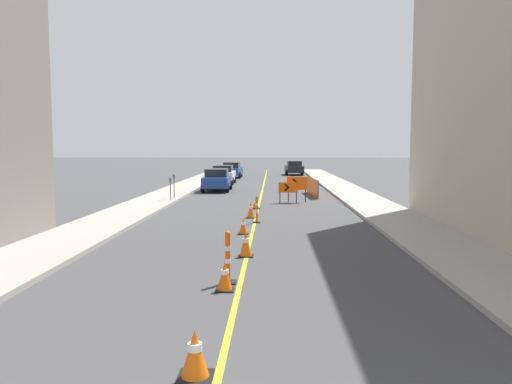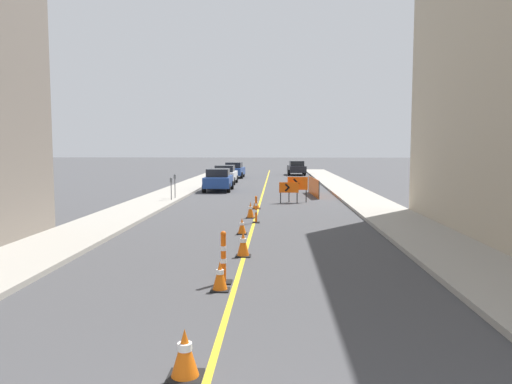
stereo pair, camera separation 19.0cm
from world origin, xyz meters
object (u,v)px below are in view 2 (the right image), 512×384
at_px(delineator_post_front, 223,260).
at_px(arrow_barricade_primary, 289,188).
at_px(traffic_cone_fourth, 242,226).
at_px(parking_meter_far_curb, 175,181).
at_px(parking_meter_near_curb, 171,184).
at_px(arrow_barricade_secondary, 298,184).
at_px(traffic_cone_nearest, 185,354).
at_px(traffic_cone_fifth, 250,210).
at_px(parked_car_curb_near, 218,180).
at_px(traffic_cone_second, 220,276).
at_px(parked_car_curb_mid, 225,174).
at_px(parked_car_opposite_side, 296,168).
at_px(delineator_post_rear, 256,211).
at_px(traffic_cone_third, 243,244).
at_px(parked_car_curb_far, 234,170).
at_px(traffic_cone_farthest, 256,204).

height_order(delineator_post_front, arrow_barricade_primary, delineator_post_front).
relative_size(traffic_cone_fourth, parking_meter_far_curb, 0.41).
bearing_deg(parking_meter_near_curb, arrow_barricade_secondary, 2.50).
xyz_separation_m(traffic_cone_nearest, arrow_barricade_secondary, (2.43, 21.73, 0.68)).
height_order(traffic_cone_fifth, parked_car_curb_near, parked_car_curb_near).
height_order(traffic_cone_second, parking_meter_far_curb, parking_meter_far_curb).
bearing_deg(arrow_barricade_primary, arrow_barricade_secondary, 44.67).
distance_m(delineator_post_front, parked_car_curb_near, 24.33).
height_order(parked_car_curb_mid, parked_car_opposite_side, same).
bearing_deg(delineator_post_front, parking_meter_near_curb, 105.86).
height_order(traffic_cone_fifth, parking_meter_near_curb, parking_meter_near_curb).
xyz_separation_m(traffic_cone_second, delineator_post_rear, (0.39, 9.78, 0.16)).
xyz_separation_m(traffic_cone_third, arrow_barricade_primary, (1.64, 13.69, 0.47)).
relative_size(arrow_barricade_primary, parked_car_opposite_side, 0.27).
distance_m(traffic_cone_fifth, parking_meter_near_curb, 7.79).
bearing_deg(traffic_cone_fourth, arrow_barricade_secondary, 76.98).
bearing_deg(parking_meter_near_curb, traffic_cone_nearest, -77.57).
bearing_deg(parked_car_curb_mid, parked_car_curb_near, -88.28).
bearing_deg(parked_car_curb_near, traffic_cone_second, -84.54).
distance_m(traffic_cone_fifth, parking_meter_far_curb, 8.65).
height_order(parked_car_curb_far, parking_meter_near_curb, parked_car_curb_far).
distance_m(traffic_cone_second, traffic_cone_fifth, 11.20).
xyz_separation_m(arrow_barricade_primary, parking_meter_far_curb, (-6.64, 1.23, 0.30)).
bearing_deg(traffic_cone_farthest, parking_meter_near_curb, 150.40).
relative_size(delineator_post_front, arrow_barricade_primary, 1.03).
xyz_separation_m(delineator_post_rear, parking_meter_near_curb, (-5.11, 7.51, 0.57)).
bearing_deg(traffic_cone_nearest, traffic_cone_fourth, 90.01).
xyz_separation_m(traffic_cone_fifth, parking_meter_far_curb, (-4.81, 7.14, 0.78)).
distance_m(traffic_cone_third, parked_car_curb_far, 36.87).
height_order(traffic_cone_third, parked_car_curb_far, parked_car_curb_far).
distance_m(traffic_cone_second, traffic_cone_farthest, 14.50).
relative_size(traffic_cone_second, parking_meter_far_curb, 0.46).
xyz_separation_m(traffic_cone_third, arrow_barricade_secondary, (2.14, 14.19, 0.66)).
distance_m(traffic_cone_farthest, parked_car_curb_far, 25.85).
distance_m(delineator_post_rear, parking_meter_near_curb, 9.10).
bearing_deg(arrow_barricade_primary, traffic_cone_nearest, -94.66).
relative_size(delineator_post_front, parked_car_curb_far, 0.28).
distance_m(delineator_post_front, arrow_barricade_primary, 16.62).
relative_size(delineator_post_rear, parking_meter_near_curb, 0.88).
relative_size(parked_car_opposite_side, parking_meter_far_curb, 3.13).
distance_m(traffic_cone_nearest, parked_car_curb_mid, 35.97).
height_order(traffic_cone_fourth, delineator_post_front, delineator_post_front).
xyz_separation_m(traffic_cone_fourth, traffic_cone_fifth, (0.09, 4.11, 0.07)).
bearing_deg(arrow_barricade_primary, parking_meter_far_curb, 170.00).
bearing_deg(delineator_post_rear, traffic_cone_farthest, 92.33).
bearing_deg(parked_car_curb_far, parked_car_curb_near, -86.58).
relative_size(parked_car_opposite_side, parking_meter_near_curb, 3.46).
distance_m(delineator_post_rear, parked_car_curb_mid, 22.21).
bearing_deg(delineator_post_rear, traffic_cone_nearest, -91.63).
distance_m(traffic_cone_nearest, traffic_cone_second, 4.13).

